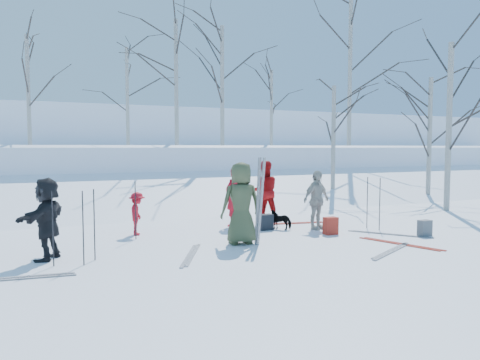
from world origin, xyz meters
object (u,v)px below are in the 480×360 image
skier_redor_behind (264,191)px  backpack_dark (266,222)px  dog (281,220)px  skier_grey_west (47,219)px  backpack_red (331,226)px  skier_red_north (234,197)px  backpack_grey (425,228)px  skier_olive_center (241,203)px  skier_red_seated (137,214)px  skier_cream_east (316,200)px

skier_redor_behind → backpack_dark: skier_redor_behind is taller
dog → backpack_dark: dog is taller
skier_redor_behind → backpack_dark: 1.48m
skier_grey_west → backpack_dark: 5.36m
dog → backpack_red: size_ratio=1.37×
skier_red_north → backpack_grey: 4.82m
skier_olive_center → backpack_grey: bearing=173.1°
dog → backpack_grey: 3.47m
dog → backpack_dark: 0.42m
dog → skier_red_seated: bearing=-54.2°
skier_redor_behind → skier_grey_west: bearing=35.5°
skier_cream_east → skier_red_seated: bearing=150.6°
skier_olive_center → skier_cream_east: bearing=-155.2°
skier_olive_center → skier_redor_behind: (1.89, 2.52, -0.03)m
skier_olive_center → backpack_grey: size_ratio=4.73×
backpack_red → skier_grey_west: bearing=178.9°
backpack_red → backpack_grey: (1.92, -1.11, -0.02)m
skier_grey_west → backpack_grey: (8.27, -1.23, -0.59)m
skier_red_north → skier_red_seated: size_ratio=1.53×
skier_red_north → dog: size_ratio=2.75×
skier_olive_center → dog: size_ratio=3.12×
skier_olive_center → skier_red_north: bearing=-104.4°
skier_red_seated → skier_cream_east: skier_cream_east is taller
skier_red_seated → backpack_red: bearing=-95.0°
skier_redor_behind → skier_red_seated: (-3.72, -0.52, -0.35)m
skier_redor_behind → backpack_red: 2.55m
skier_olive_center → skier_grey_west: skier_olive_center is taller
skier_olive_center → skier_cream_east: skier_olive_center is taller
skier_red_seated → dog: size_ratio=1.80×
skier_olive_center → dog: skier_olive_center is taller
backpack_grey → skier_red_seated: bearing=154.3°
skier_redor_behind → backpack_red: size_ratio=4.12×
skier_olive_center → skier_red_north: (0.81, 2.22, -0.10)m
backpack_grey → backpack_dark: bearing=142.9°
backpack_grey → dog: bearing=139.7°
skier_redor_behind → skier_cream_east: bearing=125.7°
backpack_dark → skier_red_seated: bearing=167.9°
skier_red_seated → backpack_grey: (6.20, -2.99, -0.33)m
skier_redor_behind → backpack_dark: size_ratio=4.32×
skier_redor_behind → backpack_grey: size_ratio=4.55×
skier_red_north → dog: bearing=108.5°
skier_cream_east → backpack_dark: (-1.23, 0.46, -0.56)m
skier_red_seated → dog: 3.64m
skier_olive_center → skier_red_seated: skier_olive_center is taller
skier_cream_east → backpack_grey: (1.83, -1.86, -0.57)m
skier_red_seated → skier_cream_east: bearing=-85.7°
skier_red_north → backpack_dark: size_ratio=3.97×
skier_olive_center → skier_redor_behind: skier_olive_center is taller
skier_red_seated → backpack_dark: 3.23m
dog → backpack_red: dog is taller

